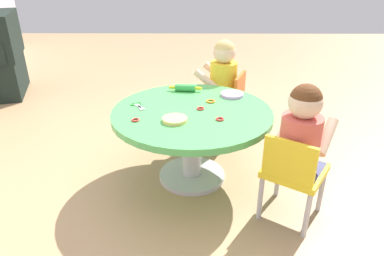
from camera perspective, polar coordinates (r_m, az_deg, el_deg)
ground_plane at (r=2.39m, az=-0.00°, el=-7.97°), size 10.00×10.00×0.00m
craft_table at (r=2.19m, az=-0.00°, el=0.49°), size 1.00×1.00×0.49m
child_chair_left at (r=1.95m, az=16.19°, el=-6.95°), size 0.42×0.42×0.54m
seated_child_left at (r=1.88m, az=17.44°, el=-0.56°), size 0.44×0.41×0.51m
child_chair_right at (r=2.81m, az=5.69°, el=4.40°), size 0.39×0.39×0.54m
seated_child_right at (r=2.74m, az=5.09°, el=8.91°), size 0.37×0.42×0.51m
rolling_pin at (r=2.46m, az=-1.08°, el=6.59°), size 0.06×0.23×0.05m
craft_scissors at (r=2.24m, az=-8.91°, el=3.68°), size 0.14×0.12×0.01m
playdough_blob_0 at (r=2.00m, az=-2.84°, el=1.40°), size 0.14×0.14×0.02m
playdough_blob_1 at (r=2.40m, az=6.58°, el=5.47°), size 0.16×0.16×0.02m
cookie_cutter_0 at (r=2.03m, az=-9.23°, el=1.32°), size 0.05×0.05×0.01m
cookie_cutter_1 at (r=2.02m, az=4.59°, el=1.46°), size 0.05×0.05×0.01m
cookie_cutter_2 at (r=2.28m, az=3.08°, el=4.40°), size 0.06×0.06×0.01m
cookie_cutter_3 at (r=2.16m, az=1.39°, el=3.21°), size 0.05×0.05×0.01m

